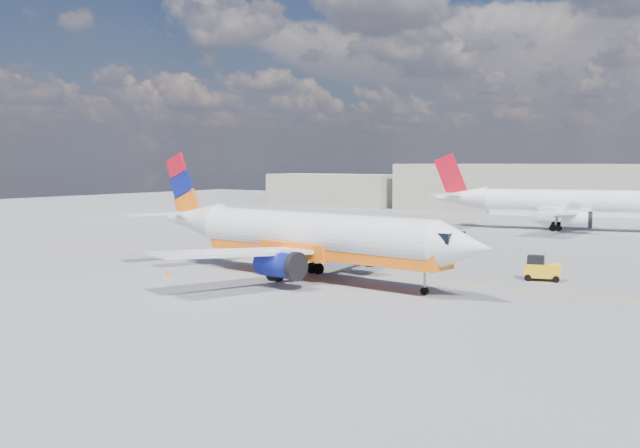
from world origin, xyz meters
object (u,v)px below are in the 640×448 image
Objects in this scene: main_jet at (304,236)px; traffic_cone at (167,272)px; second_jet at (565,204)px; gse_tug at (541,269)px.

main_jet is 10.42m from traffic_cone.
second_jet is at bearing 89.88° from main_jet.
second_jet is at bearing 89.47° from gse_tug.
second_jet is at bearing 76.16° from traffic_cone.
gse_tug is at bearing -90.45° from second_jet.
traffic_cone is (-8.73, -4.98, -2.75)m from main_jet.
gse_tug reaches higher than traffic_cone.
second_jet is (4.27, 47.80, 0.12)m from main_jet.
gse_tug is at bearing 37.28° from main_jet.
traffic_cone is at bearing -118.41° from second_jet.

